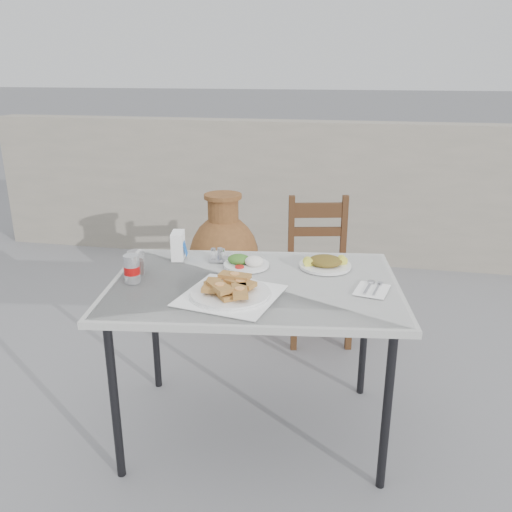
% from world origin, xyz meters
% --- Properties ---
extents(ground, '(80.00, 80.00, 0.00)m').
position_xyz_m(ground, '(0.00, 0.00, 0.00)').
color(ground, slate).
rests_on(ground, ground).
extents(cafe_table, '(1.35, 1.01, 0.76)m').
position_xyz_m(cafe_table, '(-0.10, -0.02, 0.70)').
color(cafe_table, black).
rests_on(cafe_table, ground).
extents(pide_plate, '(0.43, 0.43, 0.08)m').
position_xyz_m(pide_plate, '(-0.16, -0.18, 0.79)').
color(pide_plate, white).
rests_on(pide_plate, cafe_table).
extents(salad_rice_plate, '(0.21, 0.21, 0.05)m').
position_xyz_m(salad_rice_plate, '(-0.17, 0.17, 0.77)').
color(salad_rice_plate, white).
rests_on(salad_rice_plate, cafe_table).
extents(salad_chopped_plate, '(0.24, 0.24, 0.05)m').
position_xyz_m(salad_chopped_plate, '(0.19, 0.23, 0.78)').
color(salad_chopped_plate, white).
rests_on(salad_chopped_plate, cafe_table).
extents(soda_can, '(0.07, 0.07, 0.12)m').
position_xyz_m(soda_can, '(-0.61, -0.12, 0.82)').
color(soda_can, silver).
rests_on(soda_can, cafe_table).
extents(cola_glass, '(0.07, 0.07, 0.11)m').
position_xyz_m(cola_glass, '(-0.63, -0.02, 0.80)').
color(cola_glass, white).
rests_on(cola_glass, cafe_table).
extents(napkin_holder, '(0.09, 0.12, 0.13)m').
position_xyz_m(napkin_holder, '(-0.51, 0.21, 0.82)').
color(napkin_holder, white).
rests_on(napkin_holder, cafe_table).
extents(condiment_caddy, '(0.10, 0.08, 0.06)m').
position_xyz_m(condiment_caddy, '(-0.32, 0.22, 0.78)').
color(condiment_caddy, '#BAB9C1').
rests_on(condiment_caddy, cafe_table).
extents(cutlery_napkin, '(0.16, 0.19, 0.01)m').
position_xyz_m(cutlery_napkin, '(0.40, 0.00, 0.76)').
color(cutlery_napkin, white).
rests_on(cutlery_napkin, cafe_table).
extents(chair, '(0.46, 0.46, 0.88)m').
position_xyz_m(chair, '(0.10, 1.03, 0.45)').
color(chair, '#381F0F').
rests_on(chair, ground).
extents(terracotta_urn, '(0.48, 0.48, 0.84)m').
position_xyz_m(terracotta_urn, '(-0.57, 1.24, 0.39)').
color(terracotta_urn, brown).
rests_on(terracotta_urn, ground).
extents(back_wall, '(6.00, 0.25, 1.20)m').
position_xyz_m(back_wall, '(0.00, 2.50, 0.60)').
color(back_wall, gray).
rests_on(back_wall, ground).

